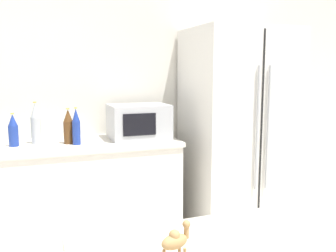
# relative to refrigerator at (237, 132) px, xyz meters

# --- Properties ---
(wall_back) EXTENTS (8.00, 0.06, 2.55)m
(wall_back) POSITION_rel_refrigerator_xyz_m (-0.98, 0.41, 0.38)
(wall_back) COLOR silver
(wall_back) RESTS_ON ground_plane
(back_counter) EXTENTS (1.81, 0.63, 0.88)m
(back_counter) POSITION_rel_refrigerator_xyz_m (-1.50, 0.08, -0.45)
(back_counter) COLOR silver
(back_counter) RESTS_ON ground_plane
(refrigerator) EXTENTS (0.87, 0.76, 1.80)m
(refrigerator) POSITION_rel_refrigerator_xyz_m (0.00, 0.00, 0.00)
(refrigerator) COLOR silver
(refrigerator) RESTS_ON ground_plane
(microwave) EXTENTS (0.48, 0.37, 0.28)m
(microwave) POSITION_rel_refrigerator_xyz_m (-0.88, 0.10, 0.13)
(microwave) COLOR #B2B5BA
(microwave) RESTS_ON back_counter
(back_bottle_0) EXTENTS (0.08, 0.08, 0.27)m
(back_bottle_0) POSITION_rel_refrigerator_xyz_m (-1.45, 0.05, 0.12)
(back_bottle_0) COLOR brown
(back_bottle_0) RESTS_ON back_counter
(back_bottle_1) EXTENTS (0.07, 0.07, 0.32)m
(back_bottle_1) POSITION_rel_refrigerator_xyz_m (-1.69, 0.14, 0.14)
(back_bottle_1) COLOR #B2B7BC
(back_bottle_1) RESTS_ON back_counter
(back_bottle_2) EXTENTS (0.06, 0.06, 0.28)m
(back_bottle_2) POSITION_rel_refrigerator_xyz_m (-1.40, -0.01, 0.12)
(back_bottle_2) COLOR navy
(back_bottle_2) RESTS_ON back_counter
(back_bottle_3) EXTENTS (0.07, 0.07, 0.25)m
(back_bottle_3) POSITION_rel_refrigerator_xyz_m (-1.85, 0.09, 0.10)
(back_bottle_3) COLOR navy
(back_bottle_3) RESTS_ON back_counter
(camel_figurine) EXTENTS (0.09, 0.06, 0.11)m
(camel_figurine) POSITION_rel_refrigerator_xyz_m (-1.36, -1.99, 0.09)
(camel_figurine) COLOR #A87F4C
(camel_figurine) RESTS_ON bar_counter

